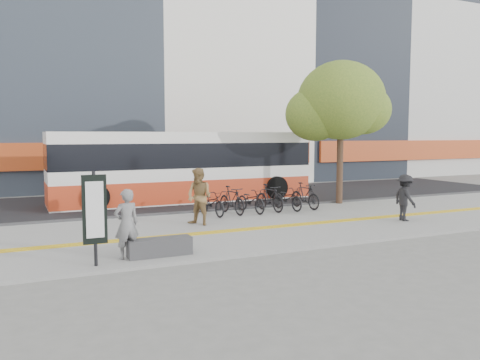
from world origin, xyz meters
name	(u,v)px	position (x,y,z in m)	size (l,w,h in m)	color
ground	(235,240)	(0.00, 0.00, 0.00)	(120.00, 120.00, 0.00)	slate
sidewalk	(216,230)	(0.00, 1.50, 0.04)	(40.00, 7.00, 0.08)	slate
tactile_strip	(222,231)	(0.00, 1.00, 0.09)	(40.00, 0.45, 0.01)	yellow
street	(155,202)	(0.00, 9.00, 0.03)	(40.00, 8.00, 0.06)	black
curb	(182,213)	(0.00, 5.00, 0.07)	(40.00, 0.25, 0.14)	#333336
bench	(160,247)	(-2.60, -1.20, 0.30)	(1.60, 0.45, 0.45)	#333336
signboard	(95,211)	(-4.20, -1.51, 1.37)	(0.55, 0.10, 2.20)	black
street_tree	(339,102)	(7.18, 4.82, 4.51)	(4.40, 3.80, 6.31)	#3C271B
bus	(184,169)	(1.28, 8.50, 1.55)	(11.91, 2.82, 3.17)	white
bicycle_row	(260,199)	(2.88, 4.00, 0.58)	(4.92, 1.90, 1.07)	black
seated_woman	(127,224)	(-3.40, -1.12, 0.94)	(0.63, 0.41, 1.72)	black
pedestrian_tan	(199,197)	(-0.24, 2.36, 1.04)	(0.93, 0.73, 1.92)	olive
pedestrian_dark	(405,198)	(6.63, 0.10, 0.90)	(1.06, 0.61, 1.64)	black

